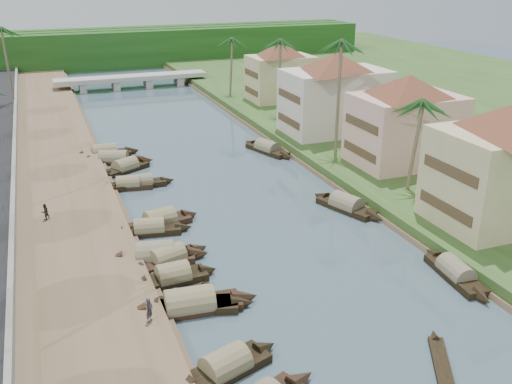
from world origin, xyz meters
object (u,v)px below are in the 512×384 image
object	(u,v)px
building_near	(509,162)
bridge	(132,79)
person_near	(149,310)
sampan_1	(226,368)

from	to	relation	value
building_near	bridge	bearing A→B (deg)	104.39
building_near	person_near	xyz separation A→B (m)	(-31.10, -3.63, -4.76)
sampan_1	bridge	bearing A→B (deg)	65.53
building_near	person_near	world-z (taller)	building_near
sampan_1	person_near	bearing A→B (deg)	101.68
bridge	person_near	distance (m)	78.57
bridge	person_near	bearing A→B (deg)	-98.86
bridge	sampan_1	size ratio (longest dim) A/B	3.63
building_near	sampan_1	xyz separation A→B (m)	(-27.93, -9.12, -5.97)
building_near	sampan_1	size ratio (longest dim) A/B	1.92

